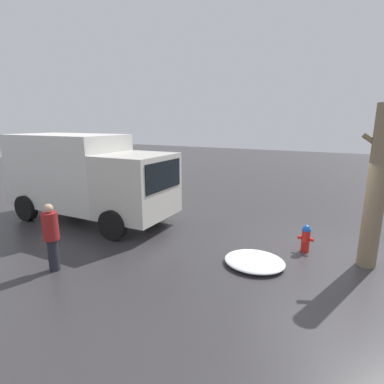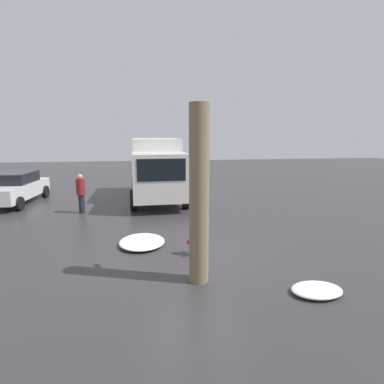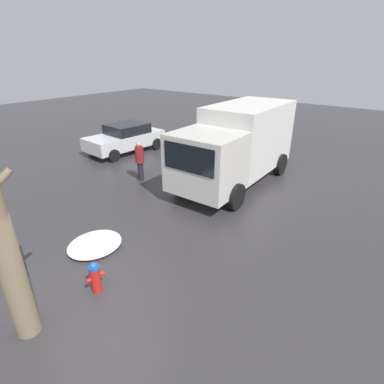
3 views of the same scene
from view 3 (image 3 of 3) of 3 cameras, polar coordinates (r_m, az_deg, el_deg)
The scene contains 7 objects.
ground_plane at distance 7.28m, azimuth -17.53°, elevation -17.40°, with size 60.00×60.00×0.00m, color #333033.
fire_hydrant at distance 7.03m, azimuth -17.96°, elevation -15.05°, with size 0.42×0.33×0.75m.
tree_trunk at distance 5.82m, azimuth -32.30°, elevation -8.68°, with size 0.65×0.43×3.82m.
delivery_truck at distance 11.84m, azimuth 8.73°, elevation 9.19°, with size 6.14×2.66×2.99m.
pedestrian at distance 12.27m, azimuth -9.92°, elevation 6.10°, with size 0.35×0.35×1.61m.
parked_car at distance 16.33m, azimuth -12.56°, elevation 10.08°, with size 4.16×2.28×1.44m.
snow_pile_curbside at distance 8.59m, azimuth -18.01°, elevation -9.41°, with size 1.47×1.32×0.19m.
Camera 3 is at (-2.73, -4.77, 4.76)m, focal length 28.00 mm.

